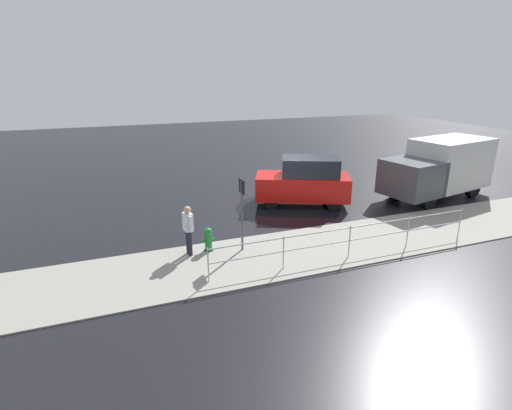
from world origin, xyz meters
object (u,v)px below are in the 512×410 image
Objects in this scene: moving_hatchback at (304,181)px; sign_post at (242,204)px; fire_hydrant at (208,240)px; pedestrian at (188,227)px; delivery_truck at (439,167)px.

sign_post is (3.99, 3.50, 0.55)m from moving_hatchback.
pedestrian is (0.63, 0.08, 0.56)m from fire_hydrant.
fire_hydrant is 0.85m from pedestrian.
delivery_truck is at bearing -169.83° from fire_hydrant.
fire_hydrant is (11.16, 2.00, -0.97)m from delivery_truck.
moving_hatchback is at bearing -138.77° from sign_post.
moving_hatchback is 5.30× the size of fire_hydrant.
fire_hydrant is at bearing -172.48° from pedestrian.
moving_hatchback is 5.34m from sign_post.
moving_hatchback is at bearing -147.76° from fire_hydrant.
sign_post reaches higher than moving_hatchback.
delivery_truck is 11.98m from pedestrian.
delivery_truck is (-6.14, 1.16, 0.35)m from moving_hatchback.
moving_hatchback is at bearing -10.70° from delivery_truck.
fire_hydrant is 1.60m from sign_post.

